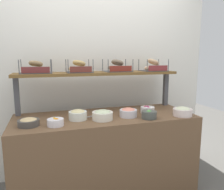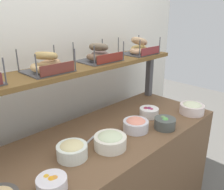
% 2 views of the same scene
% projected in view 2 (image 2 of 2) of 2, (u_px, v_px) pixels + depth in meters
% --- Properties ---
extents(back_wall, '(3.03, 0.06, 2.40)m').
position_uv_depth(back_wall, '(54.00, 70.00, 1.83)').
color(back_wall, white).
rests_on(back_wall, ground_plane).
extents(deli_counter, '(1.83, 0.70, 0.85)m').
position_uv_depth(deli_counter, '(104.00, 188.00, 1.73)').
color(deli_counter, brown).
rests_on(deli_counter, ground_plane).
extents(shelf_riser_right, '(0.05, 0.05, 0.40)m').
position_uv_depth(shelf_riser_right, '(149.00, 75.00, 2.26)').
color(shelf_riser_right, '#4C4C51').
rests_on(shelf_riser_right, deli_counter).
extents(upper_shelf, '(1.79, 0.32, 0.03)m').
position_uv_depth(upper_shelf, '(75.00, 68.00, 1.62)').
color(upper_shelf, brown).
rests_on(upper_shelf, shelf_riser_left).
extents(bowl_beet_salad, '(0.15, 0.15, 0.08)m').
position_uv_depth(bowl_beet_salad, '(149.00, 112.00, 1.86)').
color(bowl_beet_salad, white).
rests_on(bowl_beet_salad, deli_counter).
extents(bowl_scallion_spread, '(0.20, 0.20, 0.10)m').
position_uv_depth(bowl_scallion_spread, '(110.00, 141.00, 1.44)').
color(bowl_scallion_spread, white).
rests_on(bowl_scallion_spread, deli_counter).
extents(bowl_egg_salad, '(0.18, 0.18, 0.10)m').
position_uv_depth(bowl_egg_salad, '(72.00, 150.00, 1.34)').
color(bowl_egg_salad, white).
rests_on(bowl_egg_salad, deli_counter).
extents(bowl_fruit_salad, '(0.14, 0.14, 0.07)m').
position_uv_depth(bowl_fruit_salad, '(52.00, 183.00, 1.11)').
color(bowl_fruit_salad, white).
rests_on(bowl_fruit_salad, deli_counter).
extents(bowl_potato_salad, '(0.19, 0.19, 0.09)m').
position_uv_depth(bowl_potato_salad, '(192.00, 108.00, 1.91)').
color(bowl_potato_salad, silver).
rests_on(bowl_potato_salad, deli_counter).
extents(bowl_lox_spread, '(0.18, 0.18, 0.09)m').
position_uv_depth(bowl_lox_spread, '(136.00, 124.00, 1.64)').
color(bowl_lox_spread, silver).
rests_on(bowl_lox_spread, deli_counter).
extents(bowl_veggie_mix, '(0.15, 0.15, 0.09)m').
position_uv_depth(bowl_veggie_mix, '(165.00, 123.00, 1.67)').
color(bowl_veggie_mix, '#494E49').
rests_on(bowl_veggie_mix, deli_counter).
extents(serving_spoon_near_plate, '(0.17, 0.08, 0.01)m').
position_uv_depth(serving_spoon_near_plate, '(84.00, 145.00, 1.46)').
color(serving_spoon_near_plate, '#B7B7BC').
rests_on(serving_spoon_near_plate, deli_counter).
extents(bagel_basket_sesame, '(0.28, 0.26, 0.14)m').
position_uv_depth(bagel_basket_sesame, '(47.00, 64.00, 1.45)').
color(bagel_basket_sesame, '#4C4C51').
rests_on(bagel_basket_sesame, upper_shelf).
extents(bagel_basket_poppy, '(0.30, 0.26, 0.14)m').
position_uv_depth(bagel_basket_poppy, '(99.00, 55.00, 1.75)').
color(bagel_basket_poppy, '#4C4C51').
rests_on(bagel_basket_poppy, upper_shelf).
extents(bagel_basket_plain, '(0.28, 0.25, 0.15)m').
position_uv_depth(bagel_basket_plain, '(139.00, 48.00, 2.03)').
color(bagel_basket_plain, '#4C4C51').
rests_on(bagel_basket_plain, upper_shelf).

